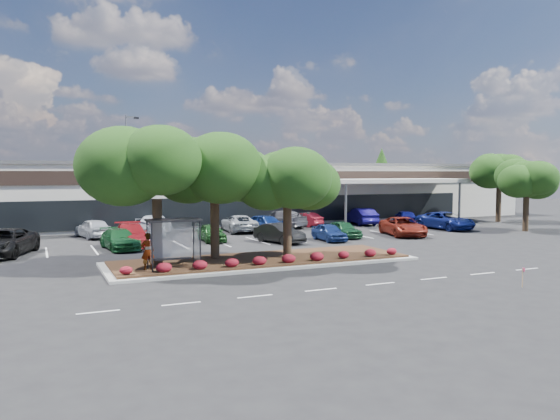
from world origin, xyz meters
name	(u,v)px	position (x,y,z in m)	size (l,w,h in m)	color
ground	(325,271)	(0.00, 0.00, 0.00)	(160.00, 160.00, 0.00)	black
retail_store	(176,192)	(0.06, 33.91, 3.15)	(80.40, 25.20, 6.25)	silver
landscape_island	(262,260)	(-2.00, 4.00, 0.12)	(18.00, 6.00, 0.26)	#9F9F9A
lane_markings	(252,247)	(-0.14, 10.42, 0.01)	(33.12, 20.06, 0.01)	silver
shrub_row	(276,259)	(-2.00, 1.90, 0.51)	(17.00, 0.80, 0.50)	maroon
bus_shelter	(173,229)	(-7.50, 2.95, 2.31)	(2.75, 1.55, 2.59)	black
island_tree_west	(157,192)	(-8.00, 4.50, 4.21)	(7.20, 7.20, 7.89)	#11340C
island_tree_mid	(215,196)	(-4.50, 5.20, 3.92)	(6.60, 6.60, 7.32)	#11340C
island_tree_east	(287,203)	(-0.50, 3.70, 3.51)	(5.80, 5.80, 6.50)	#11340C
tree_east_near	(526,195)	(26.00, 10.00, 3.25)	(5.60, 5.60, 6.51)	#11340C
tree_east_far	(499,186)	(31.00, 18.00, 3.81)	(6.40, 6.40, 7.62)	#11340C
conifer_north_east	(381,177)	(34.00, 44.00, 4.50)	(3.96, 3.96, 9.00)	#11340C
person_waiting	(148,251)	(-8.84, 2.87, 1.22)	(0.70, 0.46, 1.92)	#594C47
light_pole	(128,178)	(-5.96, 27.97, 4.75)	(1.41, 0.76, 10.66)	#9F9F9A
survey_stake	(523,275)	(6.35, -7.33, 0.59)	(0.07, 0.14, 0.91)	#A77E57
car_0	(3,242)	(-16.01, 13.02, 0.86)	(2.85, 6.17, 1.72)	black
car_1	(131,235)	(-7.94, 14.19, 0.81)	(2.28, 5.60, 1.63)	maroon
car_2	(120,239)	(-8.86, 13.05, 0.70)	(1.95, 4.79, 1.39)	#185326
car_3	(212,233)	(-1.85, 14.55, 0.68)	(1.60, 3.97, 1.35)	#18461A
car_4	(279,233)	(2.55, 11.68, 0.72)	(1.53, 4.40, 1.45)	black
car_5	(329,232)	(6.56, 11.24, 0.67)	(1.58, 3.93, 1.34)	navy
car_6	(343,229)	(8.59, 12.55, 0.68)	(1.60, 3.98, 1.36)	#164424
car_7	(403,226)	(13.81, 11.63, 0.78)	(2.57, 5.58, 1.55)	maroon
car_8	(445,221)	(20.52, 14.17, 0.81)	(2.68, 5.82, 1.62)	navy
car_9	(93,228)	(-9.91, 20.63, 0.78)	(1.84, 4.58, 1.56)	#B4B8BF
car_10	(154,225)	(-5.00, 20.55, 0.86)	(2.41, 5.93, 1.72)	silver
car_11	(132,230)	(-7.14, 18.98, 0.67)	(1.43, 4.09, 1.35)	#5B5C63
car_12	(239,223)	(2.31, 20.01, 0.75)	(2.49, 5.40, 1.50)	#9BA1A5
car_13	(260,223)	(3.89, 18.78, 0.81)	(1.92, 4.78, 1.63)	navy
car_14	(282,219)	(7.42, 22.02, 0.82)	(2.29, 5.64, 1.64)	#515157
car_15	(304,219)	(9.91, 22.26, 0.67)	(1.43, 4.09, 1.35)	maroon
car_16	(361,216)	(15.98, 21.45, 0.83)	(1.76, 5.05, 1.66)	navy
car_17	(405,218)	(19.65, 19.07, 0.76)	(1.78, 4.43, 1.51)	navy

